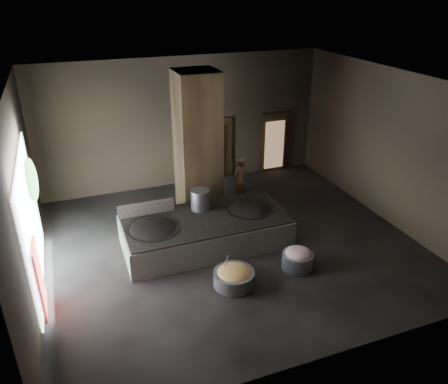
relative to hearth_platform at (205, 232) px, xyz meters
name	(u,v)px	position (x,y,z in m)	size (l,w,h in m)	color
floor	(230,245)	(0.66, -0.25, -0.44)	(10.00, 9.00, 0.10)	black
ceiling	(232,81)	(0.66, -0.25, 4.16)	(10.00, 9.00, 0.10)	black
back_wall	(183,122)	(0.66, 4.30, 1.86)	(10.00, 0.10, 4.50)	black
front_wall	(328,267)	(0.66, -4.80, 1.86)	(10.00, 0.10, 4.50)	black
left_wall	(20,201)	(-4.39, -0.25, 1.86)	(0.10, 9.00, 4.50)	black
right_wall	(389,147)	(5.71, -0.25, 1.86)	(0.10, 9.00, 4.50)	black
pillar	(198,148)	(0.36, 1.65, 1.86)	(1.20, 1.20, 4.50)	black
hearth_platform	(205,232)	(0.00, 0.00, 0.00)	(4.50, 2.15, 0.78)	#AAB9A6
platform_cap	(205,218)	(0.00, 0.00, 0.42)	(4.41, 2.11, 0.03)	black
wok_left	(153,231)	(-1.45, -0.05, 0.36)	(1.42, 1.42, 0.39)	black
wok_left_rim	(153,229)	(-1.45, -0.05, 0.43)	(1.45, 1.45, 0.05)	black
wok_right	(249,211)	(1.35, 0.05, 0.36)	(1.32, 1.32, 0.37)	black
wok_right_rim	(249,209)	(1.35, 0.05, 0.43)	(1.35, 1.35, 0.05)	black
stock_pot	(200,199)	(0.05, 0.55, 0.74)	(0.55, 0.55, 0.59)	#9C9DA3
splash_guard	(146,208)	(-1.45, 0.75, 0.64)	(1.57, 0.06, 0.39)	black
cook	(240,179)	(1.94, 2.17, 0.39)	(0.57, 0.37, 1.55)	brown
veg_basin	(234,278)	(0.06, -1.99, -0.21)	(1.00, 1.00, 0.37)	slate
veg_fill	(234,273)	(0.06, -1.99, -0.04)	(0.82, 0.82, 0.25)	#ABB155
ladle	(226,264)	(-0.09, -1.84, 0.16)	(0.03, 0.03, 0.79)	#9C9DA3
meat_basin	(297,261)	(1.84, -1.93, -0.17)	(0.79, 0.79, 0.43)	slate
meat_fill	(298,253)	(1.84, -1.93, 0.06)	(0.66, 0.66, 0.25)	#C47683
doorway_near	(217,150)	(1.86, 4.20, 0.71)	(1.18, 0.08, 2.38)	black
doorway_near_glow	(212,154)	(1.61, 4.06, 0.66)	(0.84, 0.04, 1.99)	#8C6647
doorway_far	(276,143)	(4.26, 4.20, 0.71)	(1.18, 0.08, 2.38)	black
doorway_far_glow	(274,145)	(4.16, 4.11, 0.66)	(0.79, 0.04, 1.86)	#8C6647
left_opening	(31,222)	(-4.29, -0.05, 1.21)	(0.04, 4.20, 3.10)	white
pavilion_sliver	(40,279)	(-4.22, -1.35, 0.46)	(0.05, 0.90, 1.70)	maroon
tree_silhouette	(32,180)	(-4.19, 1.05, 1.81)	(0.28, 1.10, 1.10)	#194714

